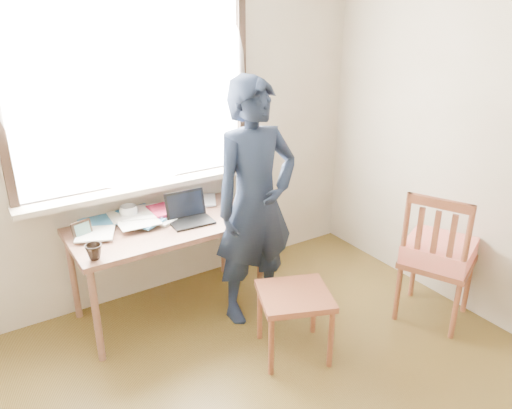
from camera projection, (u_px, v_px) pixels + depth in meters
room_shell at (312, 142)px, 2.20m from camera, size 3.52×4.02×2.61m
desk at (166, 233)px, 3.61m from camera, size 1.35×0.67×0.72m
laptop at (189, 214)px, 3.62m from camera, size 0.31×0.26×0.21m
mug_white at (129, 212)px, 3.64m from camera, size 0.19×0.19×0.10m
mug_dark at (94, 252)px, 3.09m from camera, size 0.14×0.14×0.10m
mouse at (230, 212)px, 3.74m from camera, size 0.09×0.06×0.03m
desk_clutter at (133, 219)px, 3.60m from camera, size 0.78×0.52×0.05m
book_a at (93, 223)px, 3.56m from camera, size 0.29×0.31×0.02m
book_b at (192, 201)px, 3.96m from camera, size 0.29×0.32×0.02m
picture_frame at (82, 230)px, 3.36m from camera, size 0.14×0.05×0.11m
work_chair at (295, 303)px, 3.25m from camera, size 0.58×0.57×0.46m
side_chair at (438, 253)px, 3.57m from camera, size 0.60×0.61×1.02m
person at (255, 204)px, 3.50m from camera, size 0.65×0.42×1.78m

